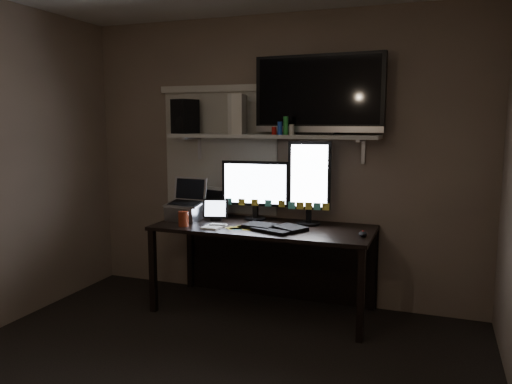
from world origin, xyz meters
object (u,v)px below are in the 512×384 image
at_px(mouse, 363,234).
at_px(speaker, 185,117).
at_px(monitor_portrait, 309,182).
at_px(tv, 318,95).
at_px(tablet, 216,210).
at_px(laptop, 185,200).
at_px(monitor_landscape, 255,190).
at_px(keyboard, 275,227).
at_px(cup, 183,219).
at_px(game_console, 239,114).
at_px(desk, 268,243).

xyz_separation_m(mouse, speaker, (-1.63, 0.27, 0.88)).
height_order(monitor_portrait, tv, tv).
bearing_deg(tablet, laptop, -179.65).
relative_size(monitor_landscape, mouse, 6.07).
xyz_separation_m(monitor_landscape, mouse, (0.98, -0.33, -0.25)).
height_order(mouse, tv, tv).
distance_m(tv, speaker, 1.20).
bearing_deg(keyboard, tablet, -175.10).
bearing_deg(laptop, tablet, 17.16).
distance_m(monitor_portrait, speaker, 1.26).
height_order(monitor_landscape, mouse, monitor_landscape).
bearing_deg(cup, mouse, 5.41).
bearing_deg(laptop, speaker, 114.53).
xyz_separation_m(tv, game_console, (-0.68, -0.06, -0.16)).
height_order(desk, monitor_portrait, monitor_portrait).
height_order(keyboard, cup, cup).
height_order(keyboard, speaker, speaker).
relative_size(desk, speaker, 5.98).
bearing_deg(tablet, tv, -3.87).
distance_m(desk, speaker, 1.34).
relative_size(desk, keyboard, 3.54).
bearing_deg(monitor_landscape, mouse, -23.07).
xyz_separation_m(tablet, tv, (0.85, 0.16, 0.98)).
xyz_separation_m(desk, tv, (0.39, 0.12, 1.25)).
bearing_deg(monitor_landscape, speaker, -179.21).
xyz_separation_m(monitor_portrait, keyboard, (-0.21, -0.27, -0.34)).
xyz_separation_m(tablet, laptop, (-0.27, -0.07, 0.08)).
xyz_separation_m(monitor_portrait, game_console, (-0.62, -0.01, 0.56)).
bearing_deg(monitor_portrait, speaker, 175.10).
relative_size(tv, game_console, 3.22).
xyz_separation_m(desk, speaker, (-0.80, 0.05, 1.08)).
relative_size(laptop, game_console, 1.07).
distance_m(desk, laptop, 0.82).
distance_m(mouse, speaker, 1.87).
bearing_deg(game_console, monitor_portrait, -12.17).
xyz_separation_m(laptop, game_console, (0.45, 0.18, 0.74)).
relative_size(monitor_landscape, monitor_portrait, 0.85).
bearing_deg(keyboard, laptop, -165.85).
relative_size(tablet, laptop, 0.61).
distance_m(monitor_landscape, tablet, 0.38).
distance_m(desk, monitor_landscape, 0.48).
bearing_deg(laptop, mouse, -1.73).
xyz_separation_m(monitor_landscape, tablet, (-0.31, -0.16, -0.17)).
xyz_separation_m(laptop, tv, (1.12, 0.24, 0.90)).
distance_m(monitor_portrait, tablet, 0.85).
relative_size(monitor_portrait, tv, 0.66).
bearing_deg(keyboard, monitor_portrait, 72.15).
xyz_separation_m(monitor_landscape, speaker, (-0.64, -0.06, 0.64)).
distance_m(monitor_portrait, laptop, 1.10).
bearing_deg(monitor_portrait, tablet, -177.71).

